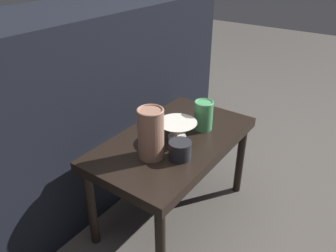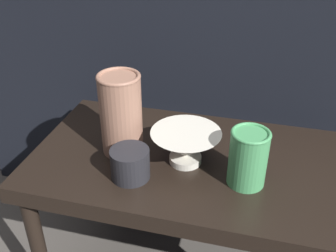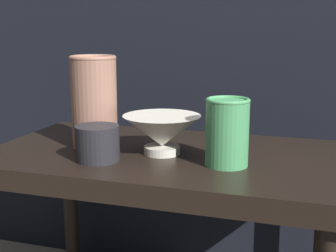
# 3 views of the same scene
# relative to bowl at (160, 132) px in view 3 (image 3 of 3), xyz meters

# --- Properties ---
(table) EXTENTS (0.71, 0.41, 0.40)m
(table) POSITION_rel_bowl_xyz_m (0.00, 0.02, -0.09)
(table) COLOR black
(table) RESTS_ON ground_plane
(couch_backdrop) EXTENTS (1.51, 0.50, 0.86)m
(couch_backdrop) POSITION_rel_bowl_xyz_m (0.00, 0.52, -0.02)
(couch_backdrop) COLOR black
(couch_backdrop) RESTS_ON ground_plane
(bowl) EXTENTS (0.15, 0.15, 0.08)m
(bowl) POSITION_rel_bowl_xyz_m (0.00, 0.00, 0.00)
(bowl) COLOR silver
(bowl) RESTS_ON table
(vase_textured_left) EXTENTS (0.10, 0.10, 0.19)m
(vase_textured_left) POSITION_rel_bowl_xyz_m (-0.15, 0.01, 0.05)
(vase_textured_left) COLOR #996B56
(vase_textured_left) RESTS_ON table
(vase_colorful_right) EXTENTS (0.08, 0.08, 0.12)m
(vase_colorful_right) POSITION_rel_bowl_xyz_m (0.14, -0.04, 0.02)
(vase_colorful_right) COLOR #47995B
(vase_colorful_right) RESTS_ON table
(cup) EXTENTS (0.08, 0.08, 0.07)m
(cup) POSITION_rel_bowl_xyz_m (-0.10, -0.08, -0.01)
(cup) COLOR #232328
(cup) RESTS_ON table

